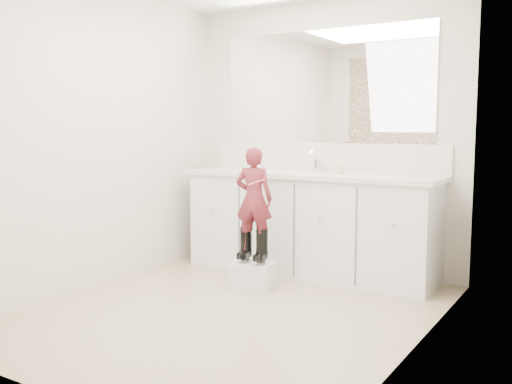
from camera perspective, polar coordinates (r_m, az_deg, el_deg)
The scene contains 18 objects.
floor at distance 4.09m, azimuth -2.64°, elevation -11.75°, with size 3.00×3.00×0.00m, color #8F775E.
wall_back at distance 5.19m, azimuth 6.78°, elevation 5.55°, with size 2.60×2.60×0.00m, color beige.
wall_front at distance 2.79m, azimuth -20.61°, elevation 4.49°, with size 2.60×2.60×0.00m, color beige.
wall_left at distance 4.75m, azimuth -15.80°, elevation 5.28°, with size 3.00×3.00×0.00m, color beige.
wall_right at distance 3.32m, azimuth 16.11°, elevation 4.89°, with size 3.00×3.00×0.00m, color beige.
vanity_cabinet at distance 5.02m, azimuth 5.32°, elevation -3.36°, with size 2.20×0.55×0.85m, color silver.
countertop at distance 4.95m, azimuth 5.30°, elevation 1.70°, with size 2.28×0.58×0.04m, color beige.
backsplash at distance 5.18m, azimuth 6.68°, elevation 3.50°, with size 2.28×0.03×0.25m, color beige.
mirror at distance 5.19m, azimuth 6.79°, elevation 10.41°, with size 2.00×0.02×1.00m, color white.
dot_panel at distance 2.82m, azimuth -20.81°, elevation 13.67°, with size 2.00×0.01×1.20m, color #472819.
faucet at distance 5.09m, azimuth 6.14°, elevation 2.61°, with size 0.08×0.08×0.10m, color silver.
cup at distance 4.89m, azimuth 8.36°, elevation 2.36°, with size 0.10×0.10×0.09m, color beige.
soap_bottle at distance 5.13m, azimuth 0.23°, elevation 3.10°, with size 0.08×0.08×0.18m, color silver.
step_stool at distance 4.61m, azimuth -0.34°, elevation -8.30°, with size 0.33×0.27×0.21m, color silver.
boot_left at distance 4.61m, azimuth -1.00°, elevation -5.23°, with size 0.10×0.18×0.27m, color black, non-canonical shape.
boot_right at distance 4.53m, azimuth 0.60°, elevation -5.43°, with size 0.10×0.18×0.27m, color black, non-canonical shape.
toddler at distance 4.51m, azimuth -0.21°, elevation -0.67°, with size 0.30×0.20×0.82m, color #A7333D.
toothbrush at distance 4.39m, azimuth 0.01°, elevation 0.98°, with size 0.01×0.01×0.14m, color #D85480.
Camera 1 is at (2.21, -3.20, 1.27)m, focal length 40.00 mm.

